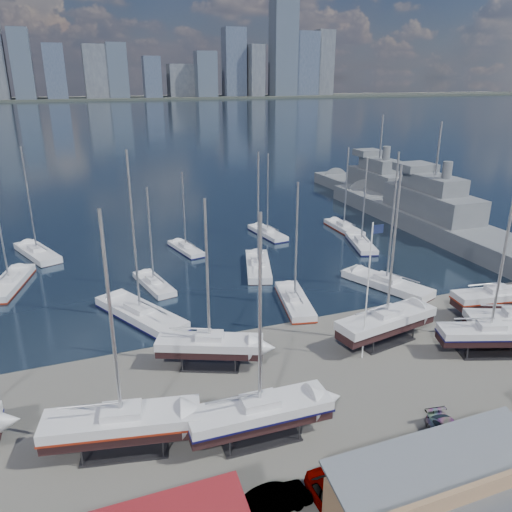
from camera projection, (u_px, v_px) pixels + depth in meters
name	position (u px, v px, depth m)	size (l,w,h in m)	color
ground	(317.00, 381.00, 39.71)	(1400.00, 1400.00, 0.00)	#605E59
water	(88.00, 117.00, 312.45)	(1400.00, 600.00, 0.40)	#1A2D3D
far_shore	(73.00, 99.00, 540.73)	(1400.00, 80.00, 2.20)	#2D332D
skyline	(61.00, 61.00, 519.82)	(639.14, 43.80, 107.69)	#475166
sailboat_cradle_1	(123.00, 424.00, 31.63)	(10.32, 4.72, 16.10)	#2D2D33
sailboat_cradle_2	(210.00, 345.00, 41.09)	(8.95, 5.75, 14.35)	#2D2D33
sailboat_cradle_3	(260.00, 413.00, 32.68)	(9.72, 2.97, 15.63)	#2D2D33
sailboat_cradle_4	(386.00, 321.00, 44.94)	(10.21, 4.42, 16.12)	#2D2D33
sailboat_cradle_5	(490.00, 334.00, 42.90)	(8.99, 5.23, 14.17)	#2D2D33
sailboat_cradle_6	(497.00, 297.00, 50.07)	(9.35, 3.96, 14.75)	#2D2D33
sailboat_moored_1	(10.00, 285.00, 57.44)	(5.34, 10.57, 15.22)	black
sailboat_moored_2	(37.00, 254.00, 67.36)	(6.38, 10.52, 15.38)	black
sailboat_moored_3	(141.00, 316.00, 49.88)	(8.13, 11.97, 17.53)	black
sailboat_moored_4	(154.00, 284.00, 57.40)	(3.80, 8.38, 12.22)	black
sailboat_moored_5	(186.00, 249.00, 69.28)	(3.79, 8.03, 11.58)	black
sailboat_moored_6	(295.00, 302.00, 52.94)	(4.50, 9.57, 13.80)	black
sailboat_moored_7	(258.00, 268.00, 62.56)	(5.89, 10.57, 15.38)	black
sailboat_moored_8	(267.00, 234.00, 76.22)	(3.48, 8.95, 13.03)	black
sailboat_moored_9	(386.00, 285.00, 57.27)	(6.70, 11.09, 16.20)	black
sailboat_moored_10	(361.00, 244.00, 71.28)	(4.94, 9.21, 13.26)	black
sailboat_moored_11	(344.00, 228.00, 78.85)	(2.78, 9.13, 13.56)	black
naval_ship_east	(430.00, 220.00, 78.47)	(9.39, 49.76, 18.46)	slate
naval_ship_west	(377.00, 192.00, 97.52)	(7.57, 41.84, 17.75)	slate
car_a	(335.00, 501.00, 27.41)	(1.88, 4.67, 1.59)	gray
car_b	(275.00, 499.00, 27.69)	(1.42, 4.06, 1.34)	gray
car_c	(358.00, 488.00, 28.45)	(2.27, 4.92, 1.37)	gray
car_d	(452.00, 435.00, 32.72)	(1.79, 4.41, 1.28)	gray
flagpole	(369.00, 283.00, 40.67)	(1.07, 0.12, 12.13)	white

